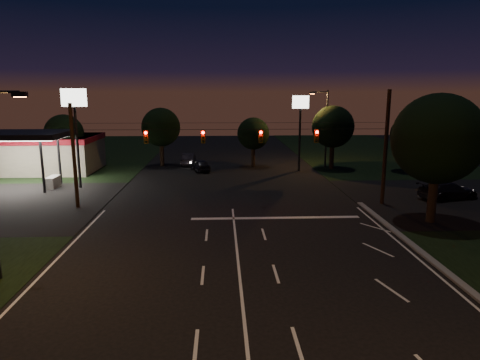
{
  "coord_description": "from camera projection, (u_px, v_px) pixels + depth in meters",
  "views": [
    {
      "loc": [
        -0.85,
        -17.61,
        8.79
      ],
      "look_at": [
        0.41,
        10.44,
        3.0
      ],
      "focal_mm": 32.0,
      "sensor_mm": 36.0,
      "label": 1
    }
  ],
  "objects": [
    {
      "name": "pole_sign_right",
      "position": [
        300.0,
        115.0,
        47.48
      ],
      "size": [
        1.8,
        0.3,
        8.4
      ],
      "color": "black",
      "rests_on": "ground"
    },
    {
      "name": "tree_right_near",
      "position": [
        437.0,
        140.0,
        28.43
      ],
      "size": [
        6.0,
        6.0,
        8.76
      ],
      "color": "black",
      "rests_on": "ground"
    },
    {
      "name": "street_light_right_far",
      "position": [
        324.0,
        123.0,
        49.78
      ],
      "size": [
        2.2,
        0.35,
        9.0
      ],
      "color": "black",
      "rests_on": "ground"
    },
    {
      "name": "tree_far_b",
      "position": [
        161.0,
        128.0,
        51.15
      ],
      "size": [
        4.6,
        4.6,
        6.98
      ],
      "color": "black",
      "rests_on": "ground"
    },
    {
      "name": "signal_span",
      "position": [
        232.0,
        136.0,
        32.57
      ],
      "size": [
        24.0,
        0.4,
        1.56
      ],
      "color": "black",
      "rests_on": "ground"
    },
    {
      "name": "car_oncoming_a",
      "position": [
        200.0,
        165.0,
        48.35
      ],
      "size": [
        2.72,
        4.23,
        1.34
      ],
      "primitive_type": "imported",
      "rotation": [
        0.0,
        0.0,
        3.46
      ],
      "color": "black",
      "rests_on": "ground"
    },
    {
      "name": "car_oncoming_b",
      "position": [
        188.0,
        159.0,
        52.54
      ],
      "size": [
        1.6,
        4.3,
        1.4
      ],
      "primitive_type": "imported",
      "rotation": [
        0.0,
        0.0,
        3.12
      ],
      "color": "black",
      "rests_on": "ground"
    },
    {
      "name": "tree_far_a",
      "position": [
        65.0,
        134.0,
        46.85
      ],
      "size": [
        4.2,
        4.2,
        6.42
      ],
      "color": "black",
      "rests_on": "ground"
    },
    {
      "name": "utility_pole_right",
      "position": [
        382.0,
        204.0,
        34.24
      ],
      "size": [
        0.3,
        0.3,
        9.0
      ],
      "primitive_type": "cylinder",
      "color": "black",
      "rests_on": "ground"
    },
    {
      "name": "cross_street_right",
      "position": [
        472.0,
        200.0,
        35.57
      ],
      "size": [
        20.0,
        16.0,
        0.02
      ],
      "primitive_type": "cube",
      "color": "black",
      "rests_on": "ground"
    },
    {
      "name": "tree_far_d",
      "position": [
        333.0,
        127.0,
        49.05
      ],
      "size": [
        4.8,
        4.8,
        7.3
      ],
      "color": "black",
      "rests_on": "ground"
    },
    {
      "name": "stop_bar",
      "position": [
        276.0,
        218.0,
        30.42
      ],
      "size": [
        12.0,
        0.5,
        0.01
      ],
      "primitive_type": "cube",
      "color": "silver",
      "rests_on": "ground"
    },
    {
      "name": "tree_far_e",
      "position": [
        408.0,
        135.0,
        47.57
      ],
      "size": [
        4.0,
        4.0,
        6.18
      ],
      "color": "black",
      "rests_on": "ground"
    },
    {
      "name": "car_cross",
      "position": [
        448.0,
        190.0,
        35.61
      ],
      "size": [
        5.47,
        3.26,
        1.48
      ],
      "primitive_type": "imported",
      "rotation": [
        0.0,
        0.0,
        1.82
      ],
      "color": "black",
      "rests_on": "ground"
    },
    {
      "name": "ground",
      "position": [
        241.0,
        293.0,
        19.04
      ],
      "size": [
        140.0,
        140.0,
        0.0
      ],
      "primitive_type": "plane",
      "color": "black",
      "rests_on": "ground"
    },
    {
      "name": "pole_sign_left_near",
      "position": [
        75.0,
        112.0,
        38.54
      ],
      "size": [
        2.2,
        0.3,
        9.1
      ],
      "color": "black",
      "rests_on": "ground"
    },
    {
      "name": "tree_far_c",
      "position": [
        253.0,
        134.0,
        50.77
      ],
      "size": [
        3.8,
        3.8,
        5.86
      ],
      "color": "black",
      "rests_on": "ground"
    },
    {
      "name": "utility_pole_left",
      "position": [
        78.0,
        207.0,
        33.19
      ],
      "size": [
        0.28,
        0.28,
        8.0
      ],
      "primitive_type": "cylinder",
      "color": "black",
      "rests_on": "ground"
    },
    {
      "name": "gas_station",
      "position": [
        31.0,
        151.0,
        47.33
      ],
      "size": [
        14.2,
        16.1,
        5.25
      ],
      "color": "gray",
      "rests_on": "ground"
    }
  ]
}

